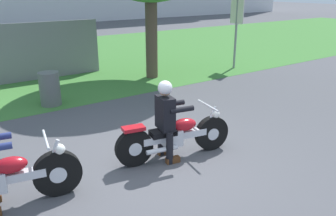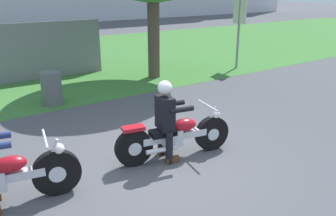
{
  "view_description": "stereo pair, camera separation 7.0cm",
  "coord_description": "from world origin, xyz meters",
  "px_view_note": "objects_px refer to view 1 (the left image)",
  "views": [
    {
      "loc": [
        -2.9,
        -4.26,
        2.8
      ],
      "look_at": [
        0.34,
        0.29,
        0.85
      ],
      "focal_mm": 36.84,
      "sensor_mm": 36.0,
      "label": 1
    },
    {
      "loc": [
        -2.85,
        -4.3,
        2.8
      ],
      "look_at": [
        0.34,
        0.29,
        0.85
      ],
      "focal_mm": 36.84,
      "sensor_mm": 36.0,
      "label": 2
    }
  ],
  "objects_px": {
    "rider_lead": "(166,115)",
    "sign_banner": "(237,20)",
    "trash_can": "(50,89)",
    "motorcycle_lead": "(175,136)"
  },
  "relations": [
    {
      "from": "motorcycle_lead",
      "to": "trash_can",
      "type": "relative_size",
      "value": 2.49
    },
    {
      "from": "motorcycle_lead",
      "to": "rider_lead",
      "type": "height_order",
      "value": "rider_lead"
    },
    {
      "from": "motorcycle_lead",
      "to": "rider_lead",
      "type": "distance_m",
      "value": 0.46
    },
    {
      "from": "rider_lead",
      "to": "sign_banner",
      "type": "xyz_separation_m",
      "value": [
        6.17,
        4.42,
        0.91
      ]
    },
    {
      "from": "trash_can",
      "to": "sign_banner",
      "type": "height_order",
      "value": "sign_banner"
    },
    {
      "from": "motorcycle_lead",
      "to": "sign_banner",
      "type": "xyz_separation_m",
      "value": [
        6.01,
        4.45,
        1.33
      ]
    },
    {
      "from": "trash_can",
      "to": "sign_banner",
      "type": "distance_m",
      "value": 7.0
    },
    {
      "from": "motorcycle_lead",
      "to": "trash_can",
      "type": "distance_m",
      "value": 4.18
    },
    {
      "from": "motorcycle_lead",
      "to": "trash_can",
      "type": "xyz_separation_m",
      "value": [
        -0.86,
        4.1,
        0.03
      ]
    },
    {
      "from": "rider_lead",
      "to": "sign_banner",
      "type": "distance_m",
      "value": 7.65
    }
  ]
}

